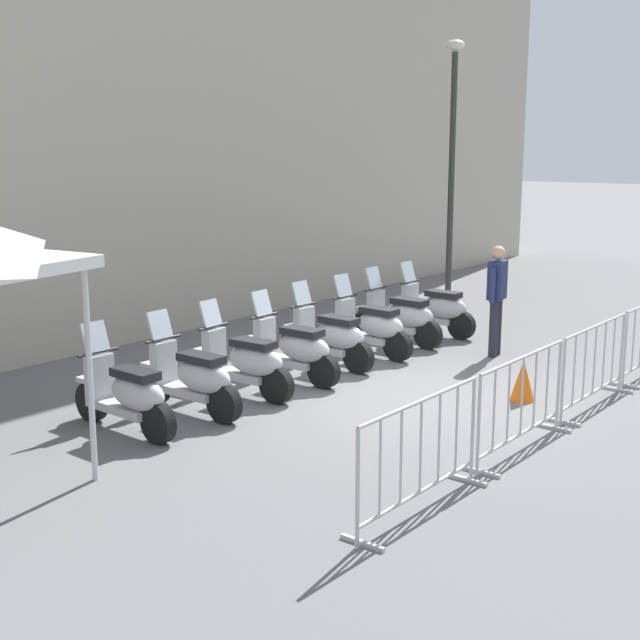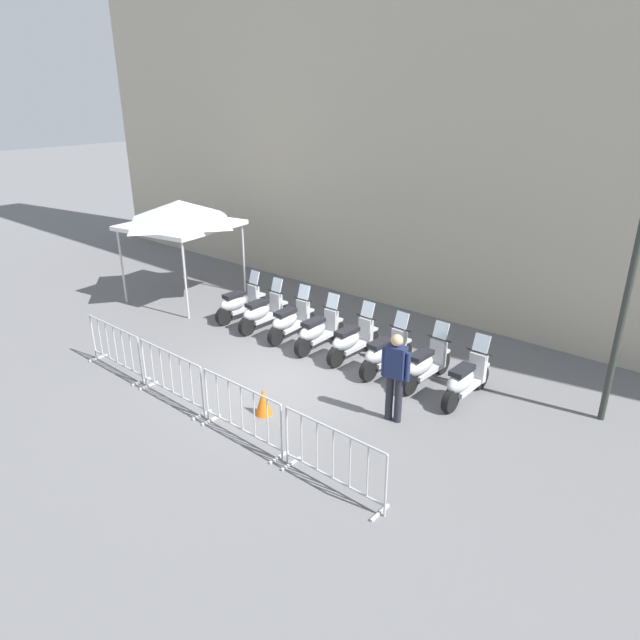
% 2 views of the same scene
% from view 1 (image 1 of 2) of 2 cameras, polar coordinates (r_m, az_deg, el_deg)
% --- Properties ---
extents(ground_plane, '(120.00, 120.00, 0.00)m').
position_cam_1_polar(ground_plane, '(11.64, 6.45, -5.01)').
color(ground_plane, slate).
extents(motorcycle_0, '(0.67, 1.71, 1.24)m').
position_cam_1_polar(motorcycle_0, '(10.29, -12.48, -4.81)').
color(motorcycle_0, black).
rests_on(motorcycle_0, ground).
extents(motorcycle_1, '(0.64, 1.72, 1.24)m').
position_cam_1_polar(motorcycle_1, '(10.84, -8.34, -3.82)').
color(motorcycle_1, black).
rests_on(motorcycle_1, ground).
extents(motorcycle_2, '(0.57, 1.73, 1.24)m').
position_cam_1_polar(motorcycle_2, '(11.51, -4.99, -2.81)').
color(motorcycle_2, black).
rests_on(motorcycle_2, ground).
extents(motorcycle_3, '(0.62, 1.72, 1.24)m').
position_cam_1_polar(motorcycle_3, '(12.17, -1.79, -1.98)').
color(motorcycle_3, black).
rests_on(motorcycle_3, ground).
extents(motorcycle_4, '(0.68, 1.71, 1.24)m').
position_cam_1_polar(motorcycle_4, '(12.93, 0.66, -1.15)').
color(motorcycle_4, black).
rests_on(motorcycle_4, ground).
extents(motorcycle_5, '(0.70, 1.71, 1.24)m').
position_cam_1_polar(motorcycle_5, '(13.64, 3.31, -0.49)').
color(motorcycle_5, black).
rests_on(motorcycle_5, ground).
extents(motorcycle_6, '(0.67, 1.72, 1.24)m').
position_cam_1_polar(motorcycle_6, '(14.44, 5.29, 0.17)').
color(motorcycle_6, black).
rests_on(motorcycle_6, ground).
extents(motorcycle_7, '(0.65, 1.72, 1.24)m').
position_cam_1_polar(motorcycle_7, '(15.20, 7.49, 0.69)').
color(motorcycle_7, black).
rests_on(motorcycle_7, ground).
extents(barrier_segment_0, '(1.93, 0.73, 1.07)m').
position_cam_1_polar(barrier_segment_0, '(8.03, 6.57, -8.87)').
color(barrier_segment_0, '#B2B5B7').
rests_on(barrier_segment_0, ground).
extents(barrier_segment_1, '(1.93, 0.73, 1.07)m').
position_cam_1_polar(barrier_segment_1, '(9.74, 13.02, -5.39)').
color(barrier_segment_1, '#B2B5B7').
rests_on(barrier_segment_1, ground).
extents(barrier_segment_2, '(1.93, 0.73, 1.07)m').
position_cam_1_polar(barrier_segment_2, '(11.55, 17.46, -2.93)').
color(barrier_segment_2, '#B2B5B7').
rests_on(barrier_segment_2, ground).
extents(street_lamp, '(0.36, 0.36, 5.18)m').
position_cam_1_polar(street_lamp, '(17.42, 8.63, 11.06)').
color(street_lamp, '#2D332D').
rests_on(street_lamp, ground).
extents(officer_near_row_end, '(0.55, 0.23, 1.73)m').
position_cam_1_polar(officer_near_row_end, '(13.82, 11.46, 1.68)').
color(officer_near_row_end, '#23232D').
rests_on(officer_near_row_end, ground).
extents(traffic_cone, '(0.32, 0.32, 0.55)m').
position_cam_1_polar(traffic_cone, '(11.63, 13.11, -3.84)').
color(traffic_cone, orange).
rests_on(traffic_cone, ground).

